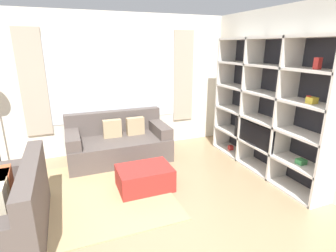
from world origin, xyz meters
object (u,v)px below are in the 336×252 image
at_px(couch_main, 119,143).
at_px(couch_side, 3,214).
at_px(shelving_unit, 268,108).
at_px(ottoman, 145,178).

bearing_deg(couch_main, couch_side, -133.20).
height_order(shelving_unit, couch_main, shelving_unit).
distance_m(couch_main, ottoman, 1.28).
height_order(shelving_unit, couch_side, shelving_unit).
bearing_deg(ottoman, shelving_unit, -2.77).
relative_size(couch_side, ottoman, 1.97).
xyz_separation_m(shelving_unit, ottoman, (-2.12, 0.10, -0.93)).
relative_size(couch_main, couch_side, 1.18).
distance_m(couch_side, ottoman, 1.84).
bearing_deg(couch_side, ottoman, 104.99).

